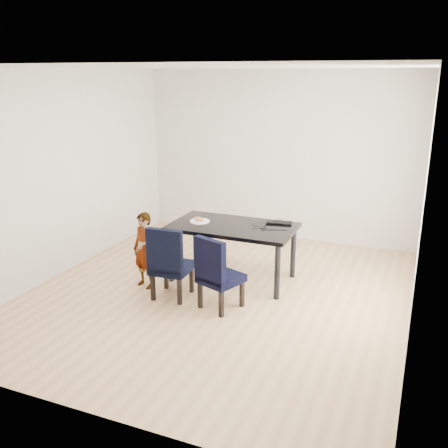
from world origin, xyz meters
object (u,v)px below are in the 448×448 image
at_px(chair_left, 172,261).
at_px(chair_right, 221,272).
at_px(dining_table, 233,252).
at_px(plate, 200,221).
at_px(laptop, 279,221).
at_px(child, 144,250).

bearing_deg(chair_left, chair_right, -7.71).
height_order(dining_table, plate, plate).
bearing_deg(laptop, child, 25.83).
bearing_deg(chair_right, plate, 148.97).
distance_m(dining_table, child, 1.15).
bearing_deg(plate, child, -127.63).
xyz_separation_m(child, plate, (0.48, 0.62, 0.27)).
bearing_deg(chair_right, chair_left, -164.19).
distance_m(chair_right, plate, 1.08).
xyz_separation_m(dining_table, chair_left, (-0.48, -0.78, 0.08)).
distance_m(dining_table, laptop, 0.74).
bearing_deg(chair_left, plate, 85.16).
height_order(chair_left, chair_right, chair_left).
xyz_separation_m(dining_table, laptop, (0.52, 0.35, 0.39)).
bearing_deg(laptop, chair_left, 39.86).
bearing_deg(child, chair_right, 7.74).
xyz_separation_m(dining_table, chair_right, (0.18, -0.83, 0.07)).
bearing_deg(chair_left, child, 161.08).
height_order(chair_right, plate, chair_right).
xyz_separation_m(chair_right, child, (-1.13, 0.18, 0.05)).
distance_m(chair_left, child, 0.48).
xyz_separation_m(dining_table, plate, (-0.46, -0.03, 0.38)).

